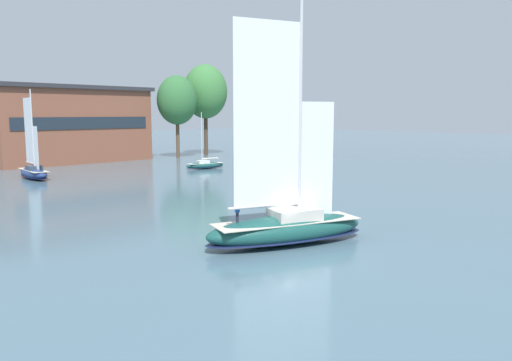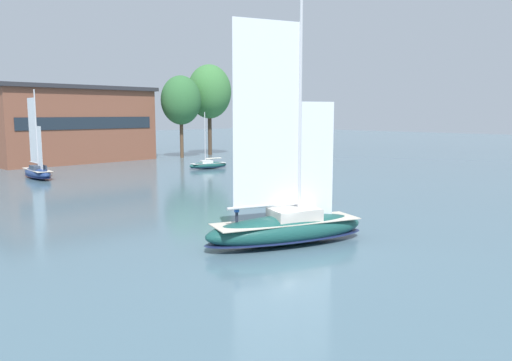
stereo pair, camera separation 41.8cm
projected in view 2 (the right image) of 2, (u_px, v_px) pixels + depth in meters
ground_plane at (287, 244)px, 34.82m from camera, size 400.00×400.00×0.00m
waterfront_building at (67, 124)px, 94.31m from camera, size 29.32×18.06×13.96m
tree_shore_left at (209, 92)px, 107.25m from camera, size 9.42×9.42×19.38m
tree_shore_center at (181, 100)px, 100.37m from camera, size 8.03×8.03×16.53m
sailboat_main at (287, 226)px, 34.66m from camera, size 12.46×7.48×16.55m
sailboat_moored_near_marina at (37, 171)px, 69.73m from camera, size 3.47×9.14×12.27m
sailboat_moored_far_slip at (290, 177)px, 65.00m from camera, size 7.10×4.17×9.45m
sailboat_moored_outer_mooring at (208, 165)px, 81.63m from camera, size 6.94×3.51×9.20m
channel_buoy at (327, 195)px, 50.85m from camera, size 1.05×1.05×1.91m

